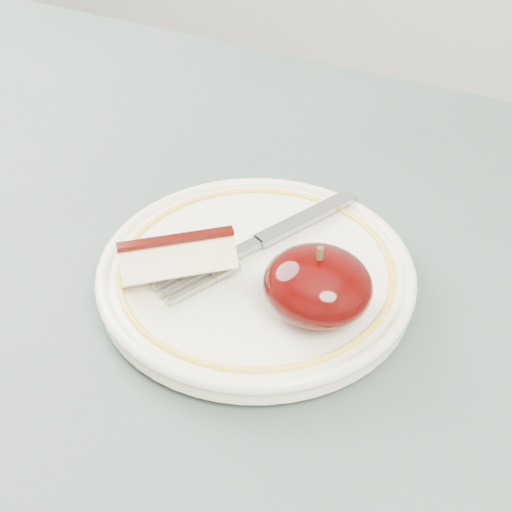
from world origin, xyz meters
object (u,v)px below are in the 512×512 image
at_px(table, 62,437).
at_px(apple_half, 318,285).
at_px(plate, 256,273).
at_px(fork, 257,242).

bearing_deg(table, apple_half, 31.91).
relative_size(table, plate, 4.39).
relative_size(plate, fork, 1.30).
height_order(plate, apple_half, apple_half).
xyz_separation_m(table, fork, (0.08, 0.13, 0.11)).
relative_size(apple_half, fork, 0.41).
distance_m(apple_half, fork, 0.07).
relative_size(table, apple_half, 13.81).
height_order(table, plate, plate).
distance_m(plate, apple_half, 0.06).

